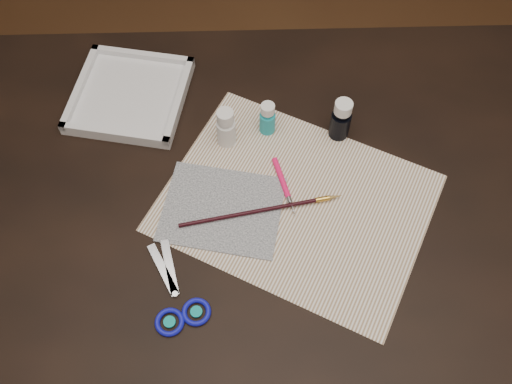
{
  "coord_description": "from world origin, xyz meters",
  "views": [
    {
      "loc": [
        -0.01,
        -0.51,
        1.67
      ],
      "look_at": [
        0.0,
        0.0,
        0.8
      ],
      "focal_mm": 40.0,
      "sensor_mm": 36.0,
      "label": 1
    }
  ],
  "objects_px": {
    "paper": "(296,203)",
    "paint_bottle_white": "(226,127)",
    "paint_bottle_cyan": "(267,118)",
    "canvas": "(222,209)",
    "scissors": "(168,287)",
    "paint_bottle_navy": "(341,119)",
    "palette_tray": "(130,95)"
  },
  "relations": [
    {
      "from": "scissors",
      "to": "canvas",
      "type": "bearing_deg",
      "value": -58.66
    },
    {
      "from": "paint_bottle_white",
      "to": "palette_tray",
      "type": "xyz_separation_m",
      "value": [
        -0.2,
        0.11,
        -0.03
      ]
    },
    {
      "from": "paint_bottle_cyan",
      "to": "canvas",
      "type": "bearing_deg",
      "value": -116.43
    },
    {
      "from": "paint_bottle_white",
      "to": "paint_bottle_cyan",
      "type": "bearing_deg",
      "value": 17.49
    },
    {
      "from": "paint_bottle_cyan",
      "to": "paint_bottle_navy",
      "type": "bearing_deg",
      "value": -5.77
    },
    {
      "from": "scissors",
      "to": "palette_tray",
      "type": "relative_size",
      "value": 0.86
    },
    {
      "from": "paint_bottle_cyan",
      "to": "paint_bottle_navy",
      "type": "relative_size",
      "value": 0.8
    },
    {
      "from": "paint_bottle_white",
      "to": "scissors",
      "type": "relative_size",
      "value": 0.47
    },
    {
      "from": "scissors",
      "to": "paper",
      "type": "bearing_deg",
      "value": -82.03
    },
    {
      "from": "paint_bottle_navy",
      "to": "paper",
      "type": "bearing_deg",
      "value": -121.24
    },
    {
      "from": "paint_bottle_navy",
      "to": "palette_tray",
      "type": "bearing_deg",
      "value": 166.4
    },
    {
      "from": "paper",
      "to": "palette_tray",
      "type": "height_order",
      "value": "palette_tray"
    },
    {
      "from": "paint_bottle_navy",
      "to": "paint_bottle_cyan",
      "type": "bearing_deg",
      "value": 174.23
    },
    {
      "from": "paper",
      "to": "paint_bottle_navy",
      "type": "bearing_deg",
      "value": 58.76
    },
    {
      "from": "canvas",
      "to": "scissors",
      "type": "distance_m",
      "value": 0.17
    },
    {
      "from": "paper",
      "to": "canvas",
      "type": "distance_m",
      "value": 0.14
    },
    {
      "from": "canvas",
      "to": "scissors",
      "type": "height_order",
      "value": "scissors"
    },
    {
      "from": "palette_tray",
      "to": "paint_bottle_cyan",
      "type": "bearing_deg",
      "value": -17.37
    },
    {
      "from": "paint_bottle_white",
      "to": "palette_tray",
      "type": "bearing_deg",
      "value": 150.48
    },
    {
      "from": "paper",
      "to": "paint_bottle_white",
      "type": "xyz_separation_m",
      "value": [
        -0.13,
        0.14,
        0.04
      ]
    },
    {
      "from": "paper",
      "to": "paint_bottle_navy",
      "type": "xyz_separation_m",
      "value": [
        0.09,
        0.15,
        0.05
      ]
    },
    {
      "from": "paint_bottle_white",
      "to": "palette_tray",
      "type": "distance_m",
      "value": 0.23
    },
    {
      "from": "paper",
      "to": "scissors",
      "type": "bearing_deg",
      "value": -144.86
    },
    {
      "from": "paint_bottle_cyan",
      "to": "scissors",
      "type": "xyz_separation_m",
      "value": [
        -0.18,
        -0.33,
        -0.03
      ]
    },
    {
      "from": "paper",
      "to": "paint_bottle_white",
      "type": "bearing_deg",
      "value": 131.53
    },
    {
      "from": "canvas",
      "to": "palette_tray",
      "type": "height_order",
      "value": "palette_tray"
    },
    {
      "from": "paint_bottle_cyan",
      "to": "paper",
      "type": "bearing_deg",
      "value": -74.5
    },
    {
      "from": "paper",
      "to": "palette_tray",
      "type": "distance_m",
      "value": 0.41
    },
    {
      "from": "canvas",
      "to": "paper",
      "type": "bearing_deg",
      "value": 4.65
    },
    {
      "from": "canvas",
      "to": "paint_bottle_navy",
      "type": "xyz_separation_m",
      "value": [
        0.23,
        0.16,
        0.04
      ]
    },
    {
      "from": "paint_bottle_white",
      "to": "paint_bottle_navy",
      "type": "distance_m",
      "value": 0.22
    },
    {
      "from": "paper",
      "to": "paint_bottle_cyan",
      "type": "relative_size",
      "value": 6.18
    }
  ]
}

